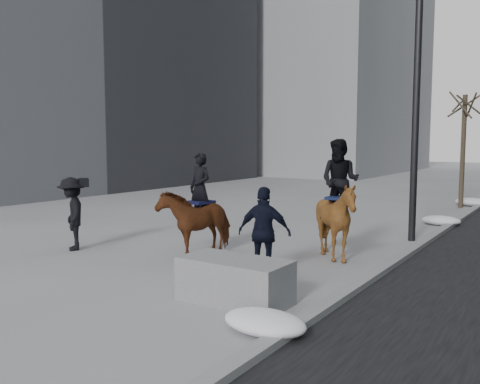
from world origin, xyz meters
The scene contains 11 objects.
ground centered at (0.00, 0.00, 0.00)m, with size 120.00×120.00×0.00m, color gray.
curb centered at (3.00, 10.00, 0.06)m, with size 0.25×90.00×0.12m, color gray.
building_left centered at (-19.00, 10.00, 10.00)m, with size 12.00×26.00×20.00m, color #595960.
planter centered at (1.60, -1.37, 0.36)m, with size 1.80×0.90×0.72m, color gray.
tree_near centered at (2.40, 13.31, 2.44)m, with size 1.20×1.20×4.88m, color #35291F, non-canonical shape.
mounted_left centered at (-1.10, 1.05, 0.87)m, with size 1.07×1.91×2.35m.
mounted_right centered at (1.82, 2.31, 1.07)m, with size 1.44×1.61×2.66m.
feeder centered at (1.24, 0.18, 0.88)m, with size 1.11×0.98×1.75m.
camera_crew centered at (-3.89, -0.21, 0.89)m, with size 1.30×1.19×1.75m.
lamppost centered at (2.60, 5.50, 4.99)m, with size 0.25×0.80×9.09m.
snow_piles centered at (2.70, 7.34, 0.16)m, with size 1.32×17.15×0.34m.
Camera 1 is at (6.12, -8.02, 2.61)m, focal length 38.00 mm.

